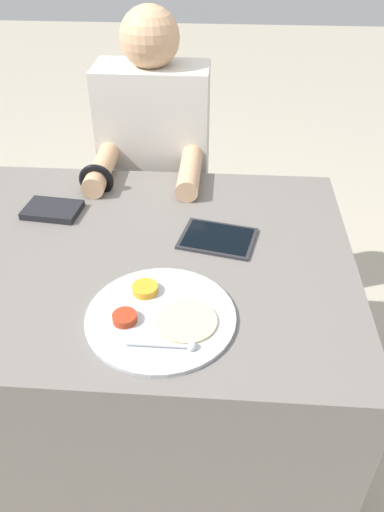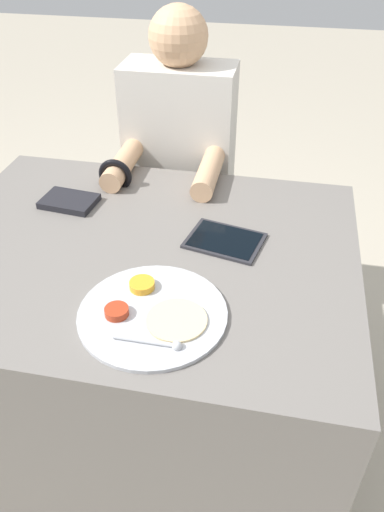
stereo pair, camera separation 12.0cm
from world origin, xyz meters
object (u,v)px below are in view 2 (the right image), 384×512
object	(u,v)px
red_notebook	(69,202)
tablet_device	(225,240)
person_diner	(180,188)
thali_tray	(153,313)

from	to	relation	value
red_notebook	tablet_device	bearing A→B (deg)	-11.90
tablet_device	person_diner	xyz separation A→B (m)	(-0.24, 0.54, -0.16)
person_diner	tablet_device	bearing A→B (deg)	-65.67
red_notebook	person_diner	distance (m)	0.53
red_notebook	tablet_device	distance (m)	0.50
red_notebook	person_diner	xyz separation A→B (m)	(0.25, 0.44, -0.17)
thali_tray	person_diner	xyz separation A→B (m)	(-0.13, 0.86, -0.16)
red_notebook	tablet_device	xyz separation A→B (m)	(0.49, -0.10, -0.00)
thali_tray	person_diner	size ratio (longest dim) A/B	0.28
thali_tray	red_notebook	distance (m)	0.56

